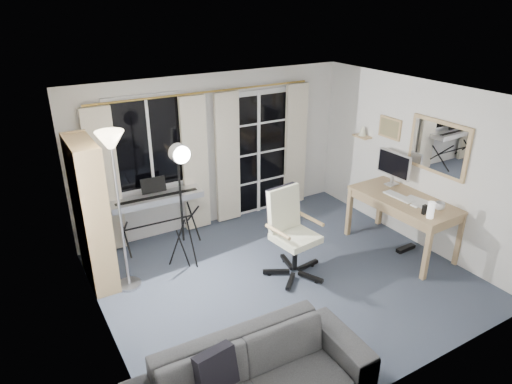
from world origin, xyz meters
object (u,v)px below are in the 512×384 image
at_px(desk, 404,204).
at_px(torchiere_lamp, 113,165).
at_px(monitor, 394,165).
at_px(mug, 440,205).
at_px(keyboard_piano, 157,200).
at_px(sofa, 253,371).
at_px(studio_light, 180,169).
at_px(office_chair, 289,225).
at_px(bookshelf, 89,218).

bearing_deg(desk, torchiere_lamp, 161.55).
height_order(desk, monitor, monitor).
relative_size(torchiere_lamp, mug, 15.34).
distance_m(keyboard_piano, mug, 3.91).
bearing_deg(torchiere_lamp, sofa, -80.03).
height_order(studio_light, monitor, studio_light).
distance_m(office_chair, desk, 1.77).
bearing_deg(desk, studio_light, 157.16).
xyz_separation_m(torchiere_lamp, monitor, (3.89, -0.65, -0.53)).
xyz_separation_m(studio_light, monitor, (3.09, -0.66, -0.33)).
distance_m(bookshelf, office_chair, 2.52).
relative_size(bookshelf, mug, 14.22).
xyz_separation_m(bookshelf, torchiere_lamp, (0.31, -0.33, 0.75)).
height_order(monitor, mug, monitor).
relative_size(bookshelf, office_chair, 1.61).
distance_m(bookshelf, sofa, 2.91).
relative_size(bookshelf, studio_light, 1.05).
distance_m(office_chair, sofa, 2.31).
bearing_deg(keyboard_piano, bookshelf, -152.98).
relative_size(torchiere_lamp, studio_light, 1.13).
bearing_deg(studio_light, monitor, -16.99).
distance_m(torchiere_lamp, sofa, 2.77).
bearing_deg(studio_light, desk, -25.93).
xyz_separation_m(office_chair, monitor, (1.93, 0.09, 0.43)).
height_order(office_chair, desk, office_chair).
bearing_deg(mug, studio_light, 151.77).
height_order(bookshelf, torchiere_lamp, torchiere_lamp).
bearing_deg(office_chair, mug, -32.22).
bearing_deg(torchiere_lamp, monitor, -9.44).
bearing_deg(keyboard_piano, mug, -35.61).
height_order(keyboard_piano, office_chair, office_chair).
height_order(torchiere_lamp, office_chair, torchiere_lamp).
relative_size(torchiere_lamp, office_chair, 1.74).
height_order(torchiere_lamp, desk, torchiere_lamp).
bearing_deg(bookshelf, studio_light, -16.11).
height_order(bookshelf, mug, bookshelf).
bearing_deg(mug, torchiere_lamp, 157.18).
xyz_separation_m(office_chair, sofa, (-1.53, -1.70, -0.27)).
distance_m(bookshelf, desk, 4.26).
distance_m(mug, sofa, 3.50).
bearing_deg(mug, office_chair, 155.01).
bearing_deg(keyboard_piano, sofa, -92.72).
relative_size(studio_light, monitor, 3.07).
xyz_separation_m(monitor, mug, (-0.10, -0.95, -0.24)).
xyz_separation_m(torchiere_lamp, office_chair, (1.96, -0.74, -0.96)).
relative_size(office_chair, monitor, 2.01).
bearing_deg(studio_light, bookshelf, 158.76).
distance_m(torchiere_lamp, mug, 4.19).
xyz_separation_m(studio_light, mug, (2.99, -1.60, -0.57)).
relative_size(monitor, mug, 4.40).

